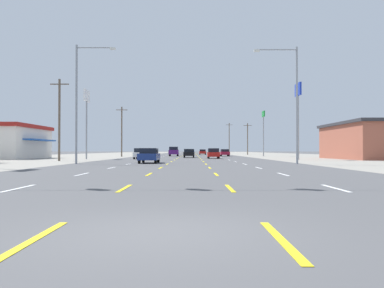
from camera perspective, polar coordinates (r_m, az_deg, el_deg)
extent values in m
plane|color=#4C4C4F|center=(72.11, -0.61, -1.90)|extent=(572.00, 572.00, 0.00)
cube|color=gray|center=(76.39, -19.53, -1.79)|extent=(28.00, 440.00, 0.01)
cube|color=gray|center=(76.07, 18.38, -1.80)|extent=(28.00, 440.00, 0.01)
cube|color=white|center=(14.35, -23.94, -5.87)|extent=(0.14, 2.60, 0.01)
cube|color=white|center=(21.41, -15.82, -4.24)|extent=(0.14, 2.60, 0.01)
cube|color=white|center=(28.70, -11.78, -3.40)|extent=(0.14, 2.60, 0.01)
cube|color=white|center=(36.07, -9.39, -2.89)|extent=(0.14, 2.60, 0.01)
cube|color=white|center=(43.49, -7.82, -2.55)|extent=(0.14, 2.60, 0.01)
cube|color=white|center=(50.93, -6.70, -2.30)|extent=(0.14, 2.60, 0.01)
cube|color=white|center=(58.39, -5.87, -2.12)|extent=(0.14, 2.60, 0.01)
cube|color=white|center=(65.86, -5.23, -1.98)|extent=(0.14, 2.60, 0.01)
cube|color=white|center=(73.33, -4.72, -1.87)|extent=(0.14, 2.60, 0.01)
cube|color=white|center=(80.81, -4.30, -1.78)|extent=(0.14, 2.60, 0.01)
cube|color=white|center=(88.29, -3.95, -1.71)|extent=(0.14, 2.60, 0.01)
cube|color=white|center=(95.77, -3.66, -1.64)|extent=(0.14, 2.60, 0.01)
cube|color=white|center=(103.26, -3.41, -1.59)|extent=(0.14, 2.60, 0.01)
cube|color=white|center=(110.75, -3.20, -1.54)|extent=(0.14, 2.60, 0.01)
cube|color=white|center=(118.24, -3.01, -1.50)|extent=(0.14, 2.60, 0.01)
cube|color=white|center=(125.73, -2.84, -1.46)|extent=(0.14, 2.60, 0.01)
cube|color=white|center=(133.22, -2.69, -1.43)|extent=(0.14, 2.60, 0.01)
cube|color=white|center=(140.72, -2.56, -1.40)|extent=(0.14, 2.60, 0.01)
cube|color=white|center=(148.21, -2.44, -1.38)|extent=(0.14, 2.60, 0.01)
cube|color=white|center=(155.70, -2.34, -1.35)|extent=(0.14, 2.60, 0.01)
cube|color=white|center=(163.20, -2.24, -1.33)|extent=(0.14, 2.60, 0.01)
cube|color=white|center=(170.69, -2.15, -1.31)|extent=(0.14, 2.60, 0.01)
cube|color=white|center=(178.19, -2.07, -1.29)|extent=(0.14, 2.60, 0.01)
cube|color=white|center=(185.69, -2.00, -1.28)|extent=(0.14, 2.60, 0.01)
cube|color=white|center=(193.18, -1.93, -1.26)|extent=(0.14, 2.60, 0.01)
cube|color=white|center=(200.68, -1.86, -1.25)|extent=(0.14, 2.60, 0.01)
cube|color=white|center=(208.18, -1.80, -1.24)|extent=(0.14, 2.60, 0.01)
cube|color=white|center=(215.67, -1.75, -1.22)|extent=(0.14, 2.60, 0.01)
cube|color=white|center=(223.17, -1.70, -1.21)|extent=(0.14, 2.60, 0.01)
cube|color=yellow|center=(6.16, -22.14, -12.68)|extent=(0.14, 2.60, 0.01)
cube|color=yellow|center=(13.34, -9.95, -6.32)|extent=(0.14, 2.60, 0.01)
cube|color=yellow|center=(20.75, -6.44, -4.38)|extent=(0.14, 2.60, 0.01)
cube|color=yellow|center=(28.21, -4.79, -3.46)|extent=(0.14, 2.60, 0.01)
cube|color=yellow|center=(35.69, -3.83, -2.92)|extent=(0.14, 2.60, 0.01)
cube|color=yellow|center=(43.17, -3.20, -2.57)|extent=(0.14, 2.60, 0.01)
cube|color=yellow|center=(50.66, -2.76, -2.32)|extent=(0.14, 2.60, 0.01)
cube|color=yellow|center=(58.15, -2.43, -2.13)|extent=(0.14, 2.60, 0.01)
cube|color=yellow|center=(65.64, -2.18, -1.99)|extent=(0.14, 2.60, 0.01)
cube|color=yellow|center=(73.14, -1.98, -1.88)|extent=(0.14, 2.60, 0.01)
cube|color=yellow|center=(80.63, -1.82, -1.79)|extent=(0.14, 2.60, 0.01)
cube|color=yellow|center=(88.13, -1.68, -1.71)|extent=(0.14, 2.60, 0.01)
cube|color=yellow|center=(95.63, -1.57, -1.65)|extent=(0.14, 2.60, 0.01)
cube|color=yellow|center=(103.12, -1.47, -1.59)|extent=(0.14, 2.60, 0.01)
cube|color=yellow|center=(110.62, -1.39, -1.54)|extent=(0.14, 2.60, 0.01)
cube|color=yellow|center=(118.12, -1.31, -1.50)|extent=(0.14, 2.60, 0.01)
cube|color=yellow|center=(125.62, -1.25, -1.46)|extent=(0.14, 2.60, 0.01)
cube|color=yellow|center=(133.12, -1.19, -1.43)|extent=(0.14, 2.60, 0.01)
cube|color=yellow|center=(140.62, -1.14, -1.40)|extent=(0.14, 2.60, 0.01)
cube|color=yellow|center=(148.11, -1.09, -1.38)|extent=(0.14, 2.60, 0.01)
cube|color=yellow|center=(155.61, -1.05, -1.35)|extent=(0.14, 2.60, 0.01)
cube|color=yellow|center=(163.11, -1.01, -1.33)|extent=(0.14, 2.60, 0.01)
cube|color=yellow|center=(170.61, -0.98, -1.31)|extent=(0.14, 2.60, 0.01)
cube|color=yellow|center=(178.11, -0.95, -1.29)|extent=(0.14, 2.60, 0.01)
cube|color=yellow|center=(185.61, -0.92, -1.28)|extent=(0.14, 2.60, 0.01)
cube|color=yellow|center=(193.11, -0.89, -1.26)|extent=(0.14, 2.60, 0.01)
cube|color=yellow|center=(200.61, -0.86, -1.25)|extent=(0.14, 2.60, 0.01)
cube|color=yellow|center=(208.11, -0.84, -1.24)|extent=(0.14, 2.60, 0.01)
cube|color=yellow|center=(215.61, -0.82, -1.22)|extent=(0.14, 2.60, 0.01)
cube|color=yellow|center=(223.11, -0.80, -1.21)|extent=(0.14, 2.60, 0.01)
cube|color=yellow|center=(5.87, 12.50, -13.32)|extent=(0.14, 2.60, 0.01)
cube|color=yellow|center=(13.21, 5.28, -6.38)|extent=(0.14, 2.60, 0.01)
cube|color=yellow|center=(20.67, 3.28, -4.40)|extent=(0.14, 2.60, 0.01)
cube|color=yellow|center=(28.15, 2.34, -3.46)|extent=(0.14, 2.60, 0.01)
cube|color=yellow|center=(35.64, 1.80, -2.92)|extent=(0.14, 2.60, 0.01)
cube|color=yellow|center=(43.13, 1.45, -2.57)|extent=(0.14, 2.60, 0.01)
cube|color=yellow|center=(50.62, 1.20, -2.32)|extent=(0.14, 2.60, 0.01)
cube|color=yellow|center=(58.12, 1.02, -2.13)|extent=(0.14, 2.60, 0.01)
cube|color=yellow|center=(65.62, 0.88, -1.99)|extent=(0.14, 2.60, 0.01)
cube|color=yellow|center=(73.11, 0.76, -1.88)|extent=(0.14, 2.60, 0.01)
cube|color=yellow|center=(80.61, 0.67, -1.79)|extent=(0.14, 2.60, 0.01)
cube|color=yellow|center=(88.11, 0.59, -1.71)|extent=(0.14, 2.60, 0.01)
cube|color=yellow|center=(95.61, 0.53, -1.65)|extent=(0.14, 2.60, 0.01)
cube|color=yellow|center=(103.11, 0.48, -1.59)|extent=(0.14, 2.60, 0.01)
cube|color=yellow|center=(110.61, 0.43, -1.54)|extent=(0.14, 2.60, 0.01)
cube|color=yellow|center=(118.11, 0.39, -1.50)|extent=(0.14, 2.60, 0.01)
cube|color=yellow|center=(125.60, 0.35, -1.46)|extent=(0.14, 2.60, 0.01)
cube|color=yellow|center=(133.10, 0.32, -1.43)|extent=(0.14, 2.60, 0.01)
cube|color=yellow|center=(140.60, 0.29, -1.40)|extent=(0.14, 2.60, 0.01)
cube|color=yellow|center=(148.10, 0.26, -1.38)|extent=(0.14, 2.60, 0.01)
cube|color=yellow|center=(155.60, 0.24, -1.35)|extent=(0.14, 2.60, 0.01)
cube|color=yellow|center=(163.10, 0.22, -1.33)|extent=(0.14, 2.60, 0.01)
cube|color=yellow|center=(170.60, 0.20, -1.31)|extent=(0.14, 2.60, 0.01)
cube|color=yellow|center=(178.10, 0.18, -1.29)|extent=(0.14, 2.60, 0.01)
cube|color=yellow|center=(185.60, 0.16, -1.28)|extent=(0.14, 2.60, 0.01)
cube|color=yellow|center=(193.10, 0.15, -1.26)|extent=(0.14, 2.60, 0.01)
cube|color=yellow|center=(200.60, 0.14, -1.25)|extent=(0.14, 2.60, 0.01)
cube|color=yellow|center=(208.10, 0.12, -1.24)|extent=(0.14, 2.60, 0.01)
cube|color=yellow|center=(215.60, 0.11, -1.22)|extent=(0.14, 2.60, 0.01)
cube|color=yellow|center=(223.10, 0.10, -1.21)|extent=(0.14, 2.60, 0.01)
cube|color=white|center=(13.99, 19.78, -6.03)|extent=(0.14, 2.60, 0.01)
cube|color=white|center=(21.17, 12.80, -4.29)|extent=(0.14, 2.60, 0.01)
cube|color=white|center=(28.52, 9.40, -3.42)|extent=(0.14, 2.60, 0.01)
cube|color=white|center=(35.93, 7.40, -2.90)|extent=(0.14, 2.60, 0.01)
cube|color=white|center=(43.37, 6.08, -2.55)|extent=(0.14, 2.60, 0.01)
cube|color=white|center=(50.83, 5.15, -2.31)|extent=(0.14, 2.60, 0.01)
cube|color=white|center=(58.30, 4.46, -2.13)|extent=(0.14, 2.60, 0.01)
cube|color=white|center=(65.78, 3.93, -1.99)|extent=(0.14, 2.60, 0.01)
cube|color=white|center=(73.26, 3.50, -1.88)|extent=(0.14, 2.60, 0.01)
cube|color=white|center=(80.74, 3.16, -1.78)|extent=(0.14, 2.60, 0.01)
cube|color=white|center=(88.23, 2.87, -1.71)|extent=(0.14, 2.60, 0.01)
cube|color=white|center=(95.72, 2.63, -1.64)|extent=(0.14, 2.60, 0.01)
cube|color=white|center=(103.21, 2.42, -1.59)|extent=(0.14, 2.60, 0.01)
cube|color=white|center=(110.70, 2.24, -1.54)|extent=(0.14, 2.60, 0.01)
cube|color=white|center=(118.19, 2.08, -1.50)|extent=(0.14, 2.60, 0.01)
cube|color=white|center=(125.69, 1.95, -1.46)|extent=(0.14, 2.60, 0.01)
cube|color=white|center=(133.18, 1.82, -1.43)|extent=(0.14, 2.60, 0.01)
cube|color=white|center=(140.68, 1.72, -1.40)|extent=(0.14, 2.60, 0.01)
cube|color=white|center=(148.17, 1.62, -1.38)|extent=(0.14, 2.60, 0.01)
cube|color=white|center=(155.67, 1.53, -1.35)|extent=(0.14, 2.60, 0.01)
cube|color=white|center=(163.17, 1.45, -1.33)|extent=(0.14, 2.60, 0.01)
cube|color=white|center=(170.66, 1.37, -1.31)|extent=(0.14, 2.60, 0.01)
cube|color=white|center=(178.16, 1.31, -1.29)|extent=(0.14, 2.60, 0.01)
cube|color=white|center=(185.66, 1.25, -1.28)|extent=(0.14, 2.60, 0.01)
cube|color=white|center=(193.15, 1.19, -1.26)|extent=(0.14, 2.60, 0.01)
cube|color=white|center=(200.65, 1.14, -1.25)|extent=(0.14, 2.60, 0.01)
cube|color=white|center=(208.15, 1.09, -1.24)|extent=(0.14, 2.60, 0.01)
cube|color=white|center=(215.65, 1.04, -1.22)|extent=(0.14, 2.60, 0.01)
cube|color=white|center=(223.15, 1.00, -1.21)|extent=(0.14, 2.60, 0.01)
cube|color=navy|center=(38.79, -6.42, -1.83)|extent=(1.80, 4.50, 0.62)
cube|color=black|center=(38.68, -6.44, -0.99)|extent=(1.62, 2.10, 0.52)
cylinder|color=black|center=(40.42, -7.27, -2.23)|extent=(0.22, 0.64, 0.64)
cylinder|color=black|center=(40.26, -5.09, -2.24)|extent=(0.22, 0.64, 0.64)
cylinder|color=black|center=(37.35, -7.86, -2.34)|extent=(0.22, 0.64, 0.64)
cylinder|color=black|center=(37.18, -5.50, -2.35)|extent=(0.22, 0.64, 0.64)
cube|color=white|center=(56.72, -7.64, -1.53)|extent=(1.72, 3.90, 0.66)
cube|color=black|center=(56.47, -7.67, -0.90)|extent=(1.58, 1.90, 0.58)
cylinder|color=black|center=(58.21, -8.19, -1.83)|extent=(0.20, 0.60, 0.60)
cylinder|color=black|center=(58.03, -6.74, -1.84)|extent=(0.20, 0.60, 0.60)
cylinder|color=black|center=(55.44, -8.59, -1.88)|extent=(0.20, 0.60, 0.60)
cylinder|color=black|center=(55.25, -7.07, -1.89)|extent=(0.20, 0.60, 0.60)
cube|color=red|center=(59.31, 2.87, -1.51)|extent=(1.72, 3.90, 0.66)
cube|color=black|center=(59.05, 2.88, -0.91)|extent=(1.58, 1.90, 0.58)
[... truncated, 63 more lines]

